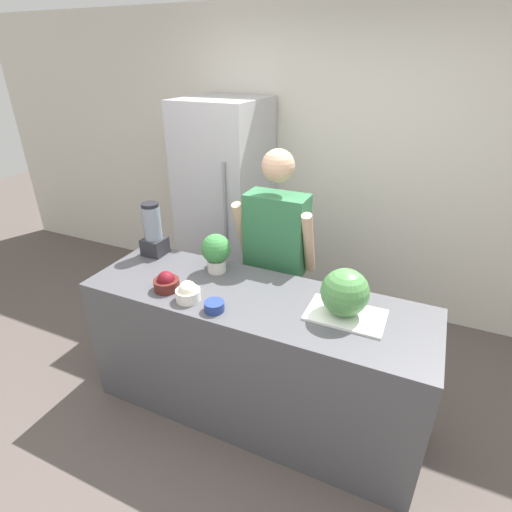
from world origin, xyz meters
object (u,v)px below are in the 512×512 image
object	(u,v)px
refrigerator	(226,207)
bowl_small_blue	(214,306)
bowl_cherries	(166,282)
person	(276,263)
watermelon	(345,292)
potted_plant	(216,251)
blender	(153,231)
bowl_cream	(188,293)

from	to	relation	value
refrigerator	bowl_small_blue	size ratio (longest dim) A/B	16.49
bowl_small_blue	bowl_cherries	bearing A→B (deg)	168.48
person	watermelon	xyz separation A→B (m)	(0.60, -0.52, 0.20)
person	bowl_cherries	size ratio (longest dim) A/B	10.70
potted_plant	blender	bearing A→B (deg)	175.64
bowl_cherries	bowl_small_blue	xyz separation A→B (m)	(0.38, -0.08, -0.02)
person	potted_plant	distance (m)	0.50
refrigerator	bowl_cherries	size ratio (longest dim) A/B	12.08
bowl_small_blue	potted_plant	bearing A→B (deg)	117.83
refrigerator	blender	world-z (taller)	refrigerator
bowl_cherries	blender	bearing A→B (deg)	134.70
bowl_small_blue	potted_plant	distance (m)	0.47
bowl_cream	bowl_cherries	bearing A→B (deg)	165.77
watermelon	bowl_cream	bearing A→B (deg)	-165.08
blender	bowl_cherries	bearing A→B (deg)	-45.30
bowl_cherries	bowl_small_blue	size ratio (longest dim) A/B	1.36
bowl_cream	potted_plant	world-z (taller)	potted_plant
watermelon	potted_plant	size ratio (longest dim) A/B	1.00
person	potted_plant	world-z (taller)	person
blender	potted_plant	distance (m)	0.53
person	bowl_cherries	distance (m)	0.83
potted_plant	bowl_cream	bearing A→B (deg)	-86.47
person	bowl_cherries	xyz separation A→B (m)	(-0.43, -0.70, 0.11)
bowl_small_blue	blender	world-z (taller)	blender
bowl_cherries	refrigerator	bearing A→B (deg)	103.93
blender	refrigerator	bearing A→B (deg)	88.98
bowl_cherries	potted_plant	world-z (taller)	potted_plant
potted_plant	bowl_cherries	bearing A→B (deg)	-116.26
refrigerator	bowl_cream	world-z (taller)	refrigerator
refrigerator	potted_plant	size ratio (longest dim) A/B	7.22
bowl_cream	person	bearing A→B (deg)	71.77
bowl_cream	potted_plant	bearing A→B (deg)	93.53
bowl_small_blue	person	bearing A→B (deg)	85.91
refrigerator	bowl_cream	xyz separation A→B (m)	(0.53, -1.44, 0.02)
watermelon	bowl_small_blue	distance (m)	0.72
person	bowl_small_blue	distance (m)	0.78
watermelon	bowl_cream	world-z (taller)	watermelon
refrigerator	blender	bearing A→B (deg)	-91.02
bowl_cherries	bowl_small_blue	distance (m)	0.38
bowl_cream	potted_plant	xyz separation A→B (m)	(-0.02, 0.37, 0.09)
bowl_cream	bowl_small_blue	size ratio (longest dim) A/B	1.26
watermelon	bowl_small_blue	bearing A→B (deg)	-158.78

